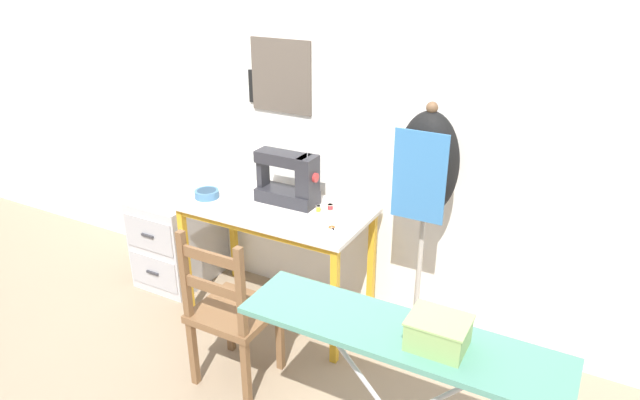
% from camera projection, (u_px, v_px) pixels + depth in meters
% --- Properties ---
extents(ground_plane, '(14.00, 14.00, 0.00)m').
position_uv_depth(ground_plane, '(254.00, 337.00, 3.45)').
color(ground_plane, gray).
extents(wall_back, '(10.00, 0.07, 2.55)m').
position_uv_depth(wall_back, '(305.00, 107.00, 3.45)').
color(wall_back, silver).
rests_on(wall_back, ground_plane).
extents(sewing_table, '(1.13, 0.57, 0.75)m').
position_uv_depth(sewing_table, '(275.00, 222.00, 3.40)').
color(sewing_table, silver).
rests_on(sewing_table, ground_plane).
extents(sewing_machine, '(0.39, 0.16, 0.34)m').
position_uv_depth(sewing_machine, '(290.00, 180.00, 3.36)').
color(sewing_machine, '#28282D').
rests_on(sewing_machine, sewing_table).
extents(fabric_bowl, '(0.15, 0.15, 0.05)m').
position_uv_depth(fabric_bowl, '(207.00, 194.00, 3.49)').
color(fabric_bowl, teal).
rests_on(fabric_bowl, sewing_table).
extents(scissors, '(0.11, 0.12, 0.01)m').
position_uv_depth(scissors, '(333.00, 229.00, 3.09)').
color(scissors, silver).
rests_on(scissors, sewing_table).
extents(thread_spool_near_machine, '(0.03, 0.03, 0.04)m').
position_uv_depth(thread_spool_near_machine, '(318.00, 209.00, 3.30)').
color(thread_spool_near_machine, yellow).
rests_on(thread_spool_near_machine, sewing_table).
extents(thread_spool_mid_table, '(0.04, 0.04, 0.03)m').
position_uv_depth(thread_spool_mid_table, '(330.00, 207.00, 3.33)').
color(thread_spool_mid_table, red).
rests_on(thread_spool_mid_table, sewing_table).
extents(wooden_chair, '(0.40, 0.38, 0.91)m').
position_uv_depth(wooden_chair, '(231.00, 313.00, 2.95)').
color(wooden_chair, brown).
rests_on(wooden_chair, ground_plane).
extents(filing_cabinet, '(0.43, 0.56, 0.63)m').
position_uv_depth(filing_cabinet, '(179.00, 237.00, 3.96)').
color(filing_cabinet, '#B7B7BC').
rests_on(filing_cabinet, ground_plane).
extents(dress_form, '(0.33, 0.32, 1.47)m').
position_uv_depth(dress_form, '(426.00, 179.00, 2.96)').
color(dress_form, '#846647').
rests_on(dress_form, ground_plane).
extents(ironing_board, '(1.25, 0.32, 0.85)m').
position_uv_depth(ironing_board, '(399.00, 342.00, 2.14)').
color(ironing_board, '#518E7A').
rests_on(ironing_board, ground_plane).
extents(storage_box, '(0.21, 0.18, 0.12)m').
position_uv_depth(storage_box, '(438.00, 333.00, 2.02)').
color(storage_box, '#8EB266').
rests_on(storage_box, ironing_board).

